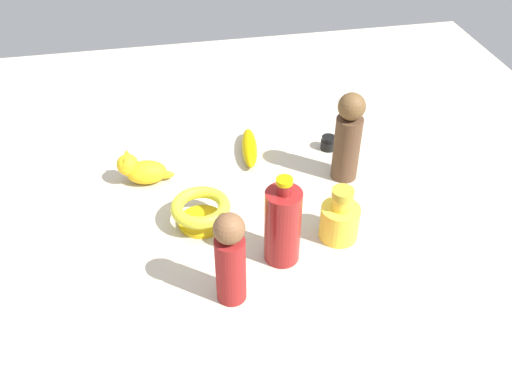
{
  "coord_description": "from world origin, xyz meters",
  "views": [
    {
      "loc": [
        0.19,
        0.98,
        0.88
      ],
      "look_at": [
        0.0,
        0.0,
        0.07
      ],
      "focal_mm": 39.34,
      "sensor_mm": 36.0,
      "label": 1
    }
  ],
  "objects_px": {
    "nail_polish_jar": "(328,143)",
    "bottle_short": "(340,219)",
    "banana": "(249,148)",
    "person_figure_child": "(230,258)",
    "cat_figurine": "(141,170)",
    "bowl": "(201,211)",
    "person_figure_adult": "(348,137)",
    "bottle_tall": "(283,225)"
  },
  "relations": [
    {
      "from": "nail_polish_jar",
      "to": "banana",
      "type": "distance_m",
      "value": 0.22
    },
    {
      "from": "nail_polish_jar",
      "to": "bowl",
      "type": "relative_size",
      "value": 0.31
    },
    {
      "from": "bowl",
      "to": "bottle_tall",
      "type": "bearing_deg",
      "value": 138.95
    },
    {
      "from": "person_figure_child",
      "to": "cat_figurine",
      "type": "xyz_separation_m",
      "value": [
        0.16,
        -0.42,
        -0.07
      ]
    },
    {
      "from": "bottle_short",
      "to": "person_figure_child",
      "type": "height_order",
      "value": "person_figure_child"
    },
    {
      "from": "person_figure_adult",
      "to": "bowl",
      "type": "bearing_deg",
      "value": 16.6
    },
    {
      "from": "person_figure_adult",
      "to": "person_figure_child",
      "type": "distance_m",
      "value": 0.49
    },
    {
      "from": "bottle_short",
      "to": "person_figure_child",
      "type": "distance_m",
      "value": 0.3
    },
    {
      "from": "nail_polish_jar",
      "to": "person_figure_child",
      "type": "height_order",
      "value": "person_figure_child"
    },
    {
      "from": "bowl",
      "to": "cat_figurine",
      "type": "relative_size",
      "value": 0.98
    },
    {
      "from": "bottle_tall",
      "to": "banana",
      "type": "bearing_deg",
      "value": -90.41
    },
    {
      "from": "bottle_short",
      "to": "person_figure_adult",
      "type": "distance_m",
      "value": 0.24
    },
    {
      "from": "bottle_short",
      "to": "bowl",
      "type": "bearing_deg",
      "value": -18.3
    },
    {
      "from": "nail_polish_jar",
      "to": "bottle_short",
      "type": "distance_m",
      "value": 0.35
    },
    {
      "from": "nail_polish_jar",
      "to": "cat_figurine",
      "type": "height_order",
      "value": "cat_figurine"
    },
    {
      "from": "nail_polish_jar",
      "to": "bowl",
      "type": "distance_m",
      "value": 0.45
    },
    {
      "from": "bottle_tall",
      "to": "bottle_short",
      "type": "distance_m",
      "value": 0.15
    },
    {
      "from": "bottle_tall",
      "to": "person_figure_child",
      "type": "distance_m",
      "value": 0.15
    },
    {
      "from": "nail_polish_jar",
      "to": "bottle_short",
      "type": "relative_size",
      "value": 0.32
    },
    {
      "from": "bottle_short",
      "to": "person_figure_child",
      "type": "relative_size",
      "value": 0.62
    },
    {
      "from": "nail_polish_jar",
      "to": "person_figure_child",
      "type": "distance_m",
      "value": 0.59
    },
    {
      "from": "banana",
      "to": "bottle_tall",
      "type": "bearing_deg",
      "value": -172.6
    },
    {
      "from": "cat_figurine",
      "to": "person_figure_child",
      "type": "bearing_deg",
      "value": 111.37
    },
    {
      "from": "bottle_short",
      "to": "bowl",
      "type": "distance_m",
      "value": 0.31
    },
    {
      "from": "person_figure_child",
      "to": "bowl",
      "type": "bearing_deg",
      "value": -81.58
    },
    {
      "from": "bottle_short",
      "to": "person_figure_child",
      "type": "bearing_deg",
      "value": 25.79
    },
    {
      "from": "bottle_tall",
      "to": "person_figure_child",
      "type": "height_order",
      "value": "person_figure_child"
    },
    {
      "from": "bowl",
      "to": "person_figure_adult",
      "type": "bearing_deg",
      "value": -163.4
    },
    {
      "from": "nail_polish_jar",
      "to": "bottle_tall",
      "type": "bearing_deg",
      "value": 59.79
    },
    {
      "from": "banana",
      "to": "cat_figurine",
      "type": "bearing_deg",
      "value": 111.23
    },
    {
      "from": "banana",
      "to": "person_figure_adult",
      "type": "xyz_separation_m",
      "value": [
        -0.22,
        0.14,
        0.1
      ]
    },
    {
      "from": "nail_polish_jar",
      "to": "banana",
      "type": "relative_size",
      "value": 0.24
    },
    {
      "from": "banana",
      "to": "person_figure_child",
      "type": "xyz_separation_m",
      "value": [
        0.13,
        0.48,
        0.09
      ]
    },
    {
      "from": "banana",
      "to": "person_figure_child",
      "type": "distance_m",
      "value": 0.51
    },
    {
      "from": "nail_polish_jar",
      "to": "person_figure_adult",
      "type": "xyz_separation_m",
      "value": [
        -0.0,
        0.13,
        0.1
      ]
    },
    {
      "from": "bottle_short",
      "to": "person_figure_adult",
      "type": "xyz_separation_m",
      "value": [
        -0.08,
        -0.21,
        0.07
      ]
    },
    {
      "from": "nail_polish_jar",
      "to": "person_figure_child",
      "type": "relative_size",
      "value": 0.19
    },
    {
      "from": "nail_polish_jar",
      "to": "person_figure_adult",
      "type": "relative_size",
      "value": 0.18
    },
    {
      "from": "bowl",
      "to": "banana",
      "type": "bearing_deg",
      "value": -121.98
    },
    {
      "from": "person_figure_adult",
      "to": "cat_figurine",
      "type": "height_order",
      "value": "person_figure_adult"
    },
    {
      "from": "bowl",
      "to": "cat_figurine",
      "type": "height_order",
      "value": "cat_figurine"
    },
    {
      "from": "nail_polish_jar",
      "to": "person_figure_child",
      "type": "xyz_separation_m",
      "value": [
        0.34,
        0.47,
        0.09
      ]
    }
  ]
}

